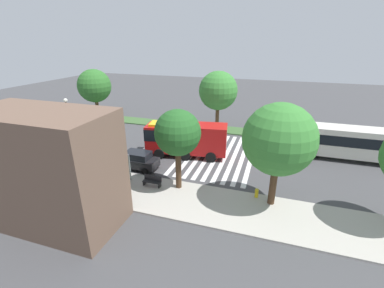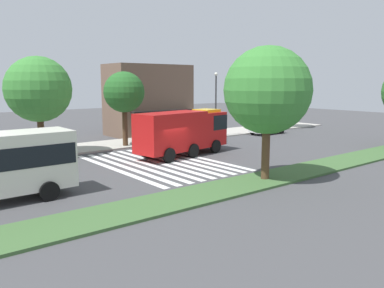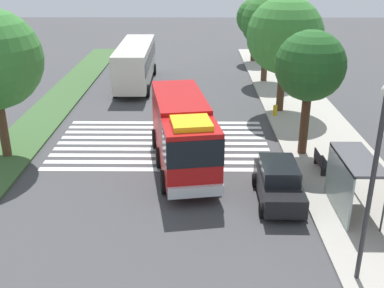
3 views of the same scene
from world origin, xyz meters
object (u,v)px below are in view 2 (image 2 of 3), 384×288
object	(u,v)px
parked_car_mid	(267,127)
fire_hydrant	(58,150)
fire_truck	(185,130)
bus_stop_shelter	(177,122)
sidewalk_tree_center	(38,90)
median_tree_far_west	(267,91)
bench_near_shelter	(144,138)
sidewalk_tree_far_east	(291,92)
street_lamp	(216,99)
sidewalk_tree_east	(124,93)
parked_car_west	(185,135)

from	to	relation	value
parked_car_mid	fire_hydrant	distance (m)	23.54
fire_truck	fire_hydrant	distance (m)	10.37
bus_stop_shelter	sidewalk_tree_center	bearing A→B (deg)	-178.04
sidewalk_tree_center	median_tree_far_west	bearing A→B (deg)	-63.83
bench_near_shelter	fire_truck	bearing A→B (deg)	-92.97
fire_truck	sidewalk_tree_far_east	bearing A→B (deg)	7.42
bus_stop_shelter	bench_near_shelter	size ratio (longest dim) A/B	2.19
street_lamp	median_tree_far_west	xyz separation A→B (m)	(-10.30, -15.92, 1.31)
fire_truck	sidewalk_tree_east	xyz separation A→B (m)	(-1.87, 6.56, 2.94)
bench_near_shelter	street_lamp	distance (m)	9.29
sidewalk_tree_center	parked_car_mid	bearing A→B (deg)	-5.11
sidewalk_tree_east	sidewalk_tree_far_east	xyz separation A→B (m)	(24.05, 0.00, -0.36)
parked_car_west	fire_truck	bearing A→B (deg)	-126.57
bus_stop_shelter	sidewalk_tree_east	bearing A→B (deg)	-175.69
sidewalk_tree_far_east	bus_stop_shelter	bearing A→B (deg)	178.49
parked_car_west	bench_near_shelter	bearing A→B (deg)	138.59
sidewalk_tree_far_east	parked_car_mid	bearing A→B (deg)	-162.47
fire_truck	fire_hydrant	size ratio (longest dim) A/B	12.85
fire_hydrant	bench_near_shelter	bearing A→B (deg)	6.41
parked_car_west	sidewalk_tree_far_east	size ratio (longest dim) A/B	0.69
parked_car_west	bus_stop_shelter	size ratio (longest dim) A/B	1.24
sidewalk_tree_center	street_lamp	bearing A→B (deg)	-1.25
parked_car_mid	fire_hydrant	xyz separation A→B (m)	(-23.48, 1.70, -0.35)
parked_car_west	parked_car_mid	size ratio (longest dim) A/B	0.94
bench_near_shelter	parked_car_west	bearing A→B (deg)	-42.10
parked_car_west	street_lamp	distance (m)	6.69
parked_car_west	bus_stop_shelter	world-z (taller)	bus_stop_shelter
bus_stop_shelter	sidewalk_tree_center	world-z (taller)	sidewalk_tree_center
bus_stop_shelter	parked_car_mid	bearing A→B (deg)	-13.85
parked_car_mid	bus_stop_shelter	size ratio (longest dim) A/B	1.31
fire_truck	bench_near_shelter	distance (m)	7.19
bench_near_shelter	sidewalk_tree_east	world-z (taller)	sidewalk_tree_east
parked_car_west	street_lamp	xyz separation A→B (m)	(5.60, 1.80, 3.20)
bench_near_shelter	sidewalk_tree_center	world-z (taller)	sidewalk_tree_center
fire_truck	parked_car_mid	world-z (taller)	fire_truck
sidewalk_tree_east	street_lamp	bearing A→B (deg)	-2.12
bus_stop_shelter	street_lamp	world-z (taller)	street_lamp
sidewalk_tree_center	fire_hydrant	bearing A→B (deg)	-23.85
fire_truck	fire_hydrant	xyz separation A→B (m)	(-8.27, 6.06, -1.55)
sidewalk_tree_center	parked_car_west	bearing A→B (deg)	-9.81
bench_near_shelter	median_tree_far_west	distance (m)	17.56
sidewalk_tree_center	sidewalk_tree_far_east	size ratio (longest dim) A/B	1.25
sidewalk_tree_east	sidewalk_tree_far_east	size ratio (longest dim) A/B	1.08
sidewalk_tree_center	sidewalk_tree_east	distance (m)	7.54
fire_hydrant	sidewalk_tree_east	bearing A→B (deg)	4.47
sidewalk_tree_east	fire_hydrant	size ratio (longest dim) A/B	9.62
bus_stop_shelter	median_tree_far_west	size ratio (longest dim) A/B	0.44
parked_car_mid	fire_truck	bearing A→B (deg)	-165.83
street_lamp	median_tree_far_west	world-z (taller)	median_tree_far_west
median_tree_far_west	sidewalk_tree_far_east	bearing A→B (deg)	34.71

